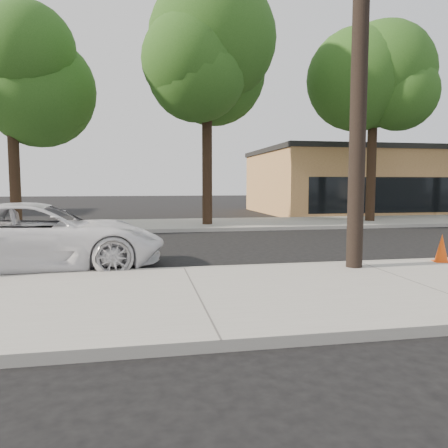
% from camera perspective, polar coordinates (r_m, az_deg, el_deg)
% --- Properties ---
extents(ground, '(120.00, 120.00, 0.00)m').
position_cam_1_polar(ground, '(11.46, -6.27, -4.45)').
color(ground, black).
rests_on(ground, ground).
extents(near_sidewalk, '(90.00, 4.40, 0.15)m').
position_cam_1_polar(near_sidewalk, '(7.25, -3.55, -9.54)').
color(near_sidewalk, gray).
rests_on(near_sidewalk, ground).
extents(far_sidewalk, '(90.00, 5.00, 0.15)m').
position_cam_1_polar(far_sidewalk, '(19.87, -8.21, -0.13)').
color(far_sidewalk, gray).
rests_on(far_sidewalk, ground).
extents(curb_near, '(90.00, 0.12, 0.16)m').
position_cam_1_polar(curb_near, '(9.39, -5.26, -6.14)').
color(curb_near, '#9E9B93').
rests_on(curb_near, ground).
extents(building_main, '(18.00, 10.00, 4.00)m').
position_cam_1_polar(building_main, '(32.06, 21.07, 5.06)').
color(building_main, '#A97246').
rests_on(building_main, ground).
extents(utility_pole, '(1.40, 0.34, 9.00)m').
position_cam_1_polar(utility_pole, '(10.05, 17.34, 21.04)').
color(utility_pole, black).
rests_on(utility_pole, near_sidewalk).
extents(tree_b, '(4.34, 4.20, 8.45)m').
position_cam_1_polar(tree_b, '(20.38, -25.69, 16.73)').
color(tree_b, black).
rests_on(tree_b, far_sidewalk).
extents(tree_c, '(4.96, 4.80, 9.55)m').
position_cam_1_polar(tree_c, '(19.78, -1.53, 19.86)').
color(tree_c, black).
rests_on(tree_c, far_sidewalk).
extents(tree_d, '(4.50, 4.35, 8.75)m').
position_cam_1_polar(tree_d, '(22.61, 19.60, 16.30)').
color(tree_d, black).
rests_on(tree_d, far_sidewalk).
extents(police_cruiser, '(5.62, 2.88, 1.52)m').
position_cam_1_polar(police_cruiser, '(10.51, -22.89, -1.53)').
color(police_cruiser, white).
rests_on(police_cruiser, ground).
extents(traffic_cone, '(0.40, 0.40, 0.64)m').
position_cam_1_polar(traffic_cone, '(11.14, 26.55, -2.86)').
color(traffic_cone, '#DB460B').
rests_on(traffic_cone, near_sidewalk).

